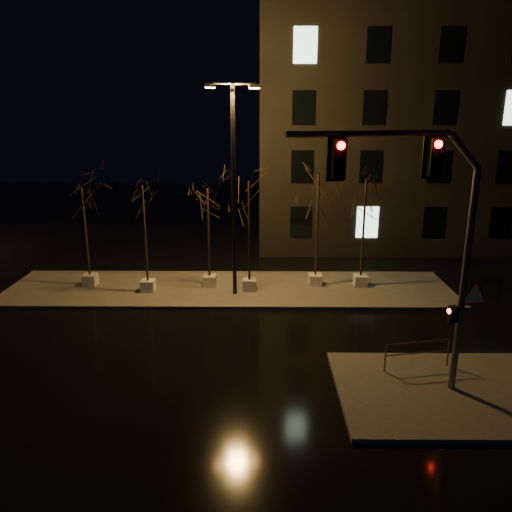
{
  "coord_description": "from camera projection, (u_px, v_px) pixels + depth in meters",
  "views": [
    {
      "loc": [
        1.54,
        -17.45,
        8.53
      ],
      "look_at": [
        1.37,
        2.48,
        2.8
      ],
      "focal_mm": 35.0,
      "sensor_mm": 36.0,
      "label": 1
    }
  ],
  "objects": [
    {
      "name": "median",
      "position": [
        229.0,
        289.0,
        24.89
      ],
      "size": [
        22.0,
        5.0,
        0.15
      ],
      "primitive_type": "cube",
      "color": "#4F4D47",
      "rests_on": "ground"
    },
    {
      "name": "guard_rail_a",
      "position": [
        417.0,
        351.0,
        16.81
      ],
      "size": [
        2.3,
        0.48,
        1.01
      ],
      "rotation": [
        0.0,
        0.0,
        0.19
      ],
      "color": "#56585D",
      "rests_on": "sidewalk_corner"
    },
    {
      "name": "tree_4",
      "position": [
        318.0,
        200.0,
        24.06
      ],
      "size": [
        1.8,
        1.8,
        5.69
      ],
      "color": "silver",
      "rests_on": "median"
    },
    {
      "name": "streetlight_main",
      "position": [
        233.0,
        178.0,
        22.53
      ],
      "size": [
        2.41,
        0.71,
        9.64
      ],
      "rotation": [
        0.0,
        0.0,
        0.19
      ],
      "color": "black",
      "rests_on": "median"
    },
    {
      "name": "ground",
      "position": [
        220.0,
        344.0,
        19.14
      ],
      "size": [
        90.0,
        90.0,
        0.0
      ],
      "primitive_type": "plane",
      "color": "black",
      "rests_on": "ground"
    },
    {
      "name": "tree_1",
      "position": [
        143.0,
        210.0,
        23.28
      ],
      "size": [
        1.8,
        1.8,
        5.28
      ],
      "color": "silver",
      "rests_on": "median"
    },
    {
      "name": "sidewalk_corner",
      "position": [
        449.0,
        392.0,
        15.7
      ],
      "size": [
        7.0,
        5.0,
        0.15
      ],
      "primitive_type": "cube",
      "color": "#4F4D47",
      "rests_on": "ground"
    },
    {
      "name": "tree_5",
      "position": [
        365.0,
        203.0,
        23.98
      ],
      "size": [
        1.8,
        1.8,
        5.54
      ],
      "color": "silver",
      "rests_on": "median"
    },
    {
      "name": "tree_3",
      "position": [
        249.0,
        206.0,
        23.38
      ],
      "size": [
        1.8,
        1.8,
        5.49
      ],
      "color": "silver",
      "rests_on": "median"
    },
    {
      "name": "tree_0",
      "position": [
        84.0,
        210.0,
        24.2
      ],
      "size": [
        1.8,
        1.8,
        5.04
      ],
      "color": "silver",
      "rests_on": "median"
    },
    {
      "name": "traffic_signal_mast",
      "position": [
        430.0,
        229.0,
        14.09
      ],
      "size": [
        6.38,
        1.46,
        7.94
      ],
      "rotation": [
        0.0,
        0.0,
        0.22
      ],
      "color": "#56585D",
      "rests_on": "sidewalk_corner"
    },
    {
      "name": "building",
      "position": [
        441.0,
        128.0,
        34.26
      ],
      "size": [
        25.0,
        12.0,
        15.0
      ],
      "primitive_type": "cube",
      "color": "black",
      "rests_on": "ground"
    },
    {
      "name": "tree_2",
      "position": [
        208.0,
        211.0,
        24.05
      ],
      "size": [
        1.8,
        1.8,
        5.03
      ],
      "color": "silver",
      "rests_on": "median"
    }
  ]
}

